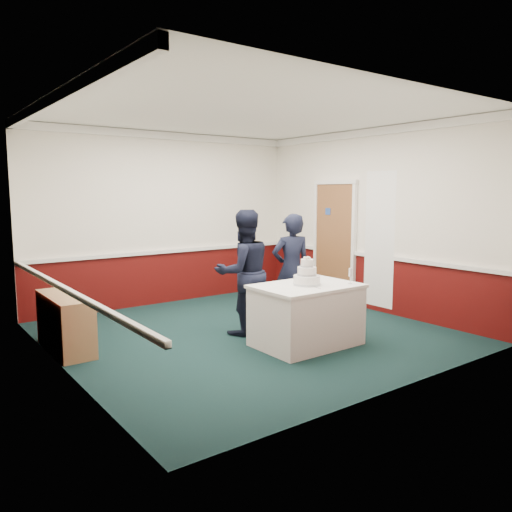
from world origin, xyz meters
TOP-DOWN VIEW (x-y plane):
  - ground at (0.00, 0.00)m, footprint 5.00×5.00m
  - room_shell at (0.08, 0.61)m, footprint 5.00×5.00m
  - sideboard at (-2.28, 0.75)m, footprint 0.41×1.20m
  - cake_table at (0.29, -0.87)m, footprint 1.32×0.92m
  - wedding_cake at (0.29, -0.87)m, footprint 0.35×0.35m
  - cake_knife at (0.26, -1.07)m, footprint 0.07×0.22m
  - champagne_flute at (0.79, -1.15)m, footprint 0.05×0.05m
  - person_man at (-0.06, 0.04)m, footprint 0.94×0.79m
  - person_woman at (0.79, 0.02)m, footprint 0.69×0.56m

SIDE VIEW (x-z plane):
  - ground at x=0.00m, z-range 0.00..0.00m
  - sideboard at x=-2.28m, z-range 0.00..0.70m
  - cake_table at x=0.29m, z-range 0.01..0.80m
  - cake_knife at x=0.26m, z-range 0.79..0.79m
  - person_woman at x=0.79m, z-range 0.00..1.65m
  - person_man at x=-0.06m, z-range 0.00..1.73m
  - wedding_cake at x=0.29m, z-range 0.72..1.08m
  - champagne_flute at x=0.79m, z-range 0.83..1.03m
  - room_shell at x=0.08m, z-range 0.47..3.47m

